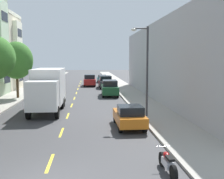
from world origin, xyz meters
The scene contains 16 objects.
ground_plane centered at (0.00, 30.00, 0.00)m, with size 160.00×160.00×0.00m, color #38383A.
sidewalk_left centered at (-7.10, 28.00, 0.07)m, with size 3.20×120.00×0.14m, color #A39E93.
sidewalk_right centered at (7.10, 28.00, 0.07)m, with size 3.20×120.00×0.14m, color #A39E93.
lane_centerline_dashes centered at (0.00, 24.50, 0.00)m, with size 0.14×47.20×0.01m.
apartment_block_opposite centered at (13.70, 20.00, 4.22)m, with size 10.00×36.00×8.44m, color #A8A8AD.
street_tree_third centered at (-6.40, 22.06, 4.36)m, with size 3.62×3.62×6.33m.
street_lamp centered at (5.95, 10.79, 4.06)m, with size 1.35×0.28×6.76m.
delivery_box_truck centered at (-1.80, 14.13, 2.02)m, with size 2.45×7.53×3.65m.
parked_suv_charcoal centered at (4.26, 33.36, 0.99)m, with size 2.07×4.85×1.93m.
parked_wagon_champagne centered at (-4.43, 46.71, 0.80)m, with size 1.93×4.74×1.50m.
parked_suv_silver centered at (-4.36, 40.43, 0.99)m, with size 2.03×4.83×1.93m.
parked_hatchback_orange centered at (4.32, 7.87, 0.76)m, with size 1.81×4.03×1.50m.
parked_suv_forest centered at (4.25, 23.75, 0.99)m, with size 2.06×4.84×1.93m.
parked_hatchback_teal centered at (4.25, 44.05, 0.76)m, with size 1.83×4.04×1.50m.
moving_red_sedan centered at (1.80, 36.94, 0.99)m, with size 1.95×4.80×1.93m.
parked_motorcycle centered at (4.75, 0.53, 0.41)m, with size 0.62×2.05×0.90m.
Camera 1 is at (1.72, -9.55, 4.43)m, focal length 43.77 mm.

